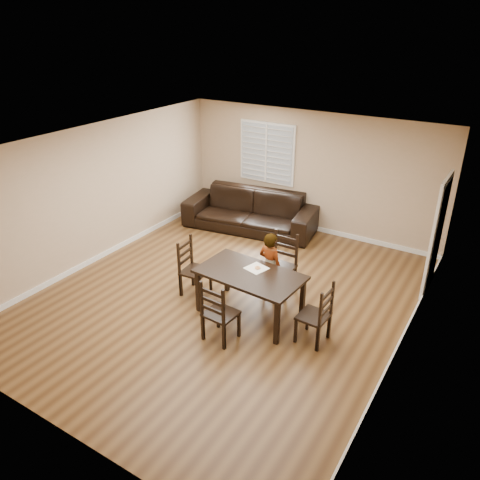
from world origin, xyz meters
name	(u,v)px	position (x,y,z in m)	size (l,w,h in m)	color
ground	(225,297)	(0.00, 0.00, 0.00)	(7.00, 7.00, 0.00)	brown
room	(232,198)	(0.04, 0.18, 1.81)	(6.04, 7.04, 2.72)	tan
dining_table	(250,278)	(0.64, -0.24, 0.70)	(1.75, 1.06, 0.79)	black
chair_near	(283,263)	(0.70, 0.84, 0.49)	(0.49, 0.46, 1.08)	black
chair_far	(216,316)	(0.58, -1.13, 0.47)	(0.49, 0.46, 1.03)	black
chair_left	(189,268)	(-0.64, -0.17, 0.47)	(0.47, 0.50, 1.04)	black
chair_right	(321,318)	(1.92, -0.32, 0.46)	(0.45, 0.47, 1.01)	black
child	(270,267)	(0.68, 0.37, 0.63)	(0.46, 0.30, 1.26)	gray
napkin	(256,268)	(0.65, -0.05, 0.79)	(0.31, 0.31, 0.00)	white
donut	(258,267)	(0.67, -0.05, 0.81)	(0.09, 0.09, 0.03)	#DE944F
sofa	(250,211)	(-1.14, 2.79, 0.44)	(3.01, 1.18, 0.88)	black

